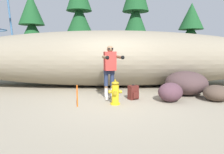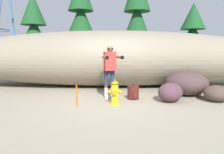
% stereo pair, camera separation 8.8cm
% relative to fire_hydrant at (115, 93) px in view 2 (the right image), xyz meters
% --- Properties ---
extents(ground_plane, '(56.00, 56.00, 0.04)m').
position_rel_fire_hydrant_xyz_m(ground_plane, '(-0.07, 0.07, -0.35)').
color(ground_plane, gray).
extents(dirt_embankment, '(14.91, 3.20, 2.36)m').
position_rel_fire_hydrant_xyz_m(dirt_embankment, '(-0.07, 3.15, 0.85)').
color(dirt_embankment, gray).
rests_on(dirt_embankment, ground_plane).
extents(fire_hydrant, '(0.39, 0.33, 0.72)m').
position_rel_fire_hydrant_xyz_m(fire_hydrant, '(0.00, 0.00, 0.00)').
color(fire_hydrant, gold).
rests_on(fire_hydrant, ground_plane).
extents(utility_worker, '(0.65, 1.03, 1.68)m').
position_rel_fire_hydrant_xyz_m(utility_worker, '(-0.15, 0.66, 0.73)').
color(utility_worker, beige).
rests_on(utility_worker, ground_plane).
extents(spare_backpack, '(0.36, 0.36, 0.47)m').
position_rel_fire_hydrant_xyz_m(spare_backpack, '(0.59, 0.60, -0.11)').
color(spare_backpack, '#511E19').
rests_on(spare_backpack, ground_plane).
extents(boulder_large, '(1.89, 1.90, 0.82)m').
position_rel_fire_hydrant_xyz_m(boulder_large, '(2.50, 1.28, 0.08)').
color(boulder_large, '#483435').
rests_on(boulder_large, ground_plane).
extents(boulder_mid, '(1.07, 1.07, 0.57)m').
position_rel_fire_hydrant_xyz_m(boulder_mid, '(1.67, 0.32, -0.04)').
color(boulder_mid, '#50333D').
rests_on(boulder_mid, ground_plane).
extents(boulder_small, '(0.93, 0.93, 0.49)m').
position_rel_fire_hydrant_xyz_m(boulder_small, '(3.08, 0.34, -0.08)').
color(boulder_small, '#4C3C32').
rests_on(boulder_small, ground_plane).
extents(pine_tree_far_left, '(2.60, 2.60, 5.34)m').
position_rel_fire_hydrant_xyz_m(pine_tree_far_left, '(-5.41, 8.58, 2.52)').
color(pine_tree_far_left, '#47331E').
rests_on(pine_tree_far_left, ground_plane).
extents(pine_tree_left, '(2.76, 2.76, 6.83)m').
position_rel_fire_hydrant_xyz_m(pine_tree_left, '(-2.29, 9.27, 3.49)').
color(pine_tree_left, '#47331E').
rests_on(pine_tree_left, ground_plane).
extents(pine_tree_center, '(2.71, 2.71, 7.00)m').
position_rel_fire_hydrant_xyz_m(pine_tree_center, '(1.59, 8.37, 3.24)').
color(pine_tree_center, '#47331E').
rests_on(pine_tree_center, ground_plane).
extents(pine_tree_right, '(2.67, 2.67, 4.83)m').
position_rel_fire_hydrant_xyz_m(pine_tree_right, '(5.66, 9.16, 2.33)').
color(pine_tree_right, '#47331E').
rests_on(pine_tree_right, ground_plane).
extents(survey_stake, '(0.04, 0.04, 0.60)m').
position_rel_fire_hydrant_xyz_m(survey_stake, '(-1.04, -0.23, -0.03)').
color(survey_stake, '#E55914').
rests_on(survey_stake, ground_plane).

